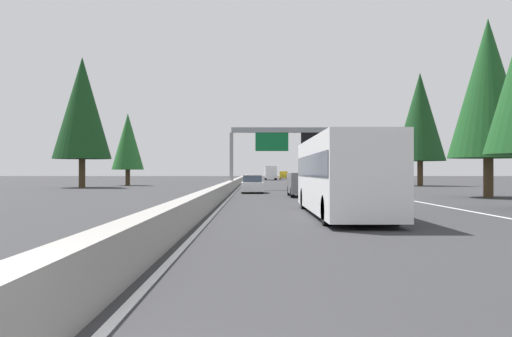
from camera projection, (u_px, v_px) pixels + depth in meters
ground_plane at (238, 187)px, 63.82m from camera, size 320.00×320.00×0.00m
median_barrier at (240, 180)px, 83.83m from camera, size 180.00×0.56×0.90m
shoulder_stripe_right at (325, 185)px, 73.87m from camera, size 160.00×0.16×0.01m
shoulder_stripe_median at (242, 185)px, 73.82m from camera, size 160.00×0.16×0.01m
sign_gantry_overhead at (296, 140)px, 53.18m from camera, size 0.50×12.68×6.07m
bus_far_right at (341, 173)px, 21.95m from camera, size 11.50×2.55×3.10m
minivan_distant_a at (303, 183)px, 38.79m from camera, size 5.00×1.95×1.69m
sedan_mid_center at (252, 185)px, 45.53m from camera, size 4.40×1.80×1.47m
pickup_far_center at (284, 175)px, 130.06m from camera, size 5.60×2.00×1.86m
box_truck_near_right at (271, 172)px, 116.34m from camera, size 8.50×2.40×2.95m
conifer_right_near at (488, 88)px, 37.62m from camera, size 5.44×5.44×12.36m
conifer_right_mid at (420, 117)px, 68.43m from camera, size 6.25×6.25×14.19m
conifer_left_near at (82, 108)px, 60.95m from camera, size 6.42×6.42×14.59m
conifer_left_mid at (128, 142)px, 70.02m from camera, size 4.08×4.08×9.26m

